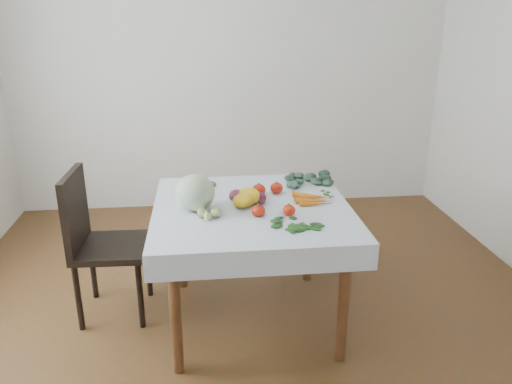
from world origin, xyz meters
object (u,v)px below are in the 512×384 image
Objects in this scene: table at (252,222)px; carrot_bunch at (314,199)px; heirloom_back at (249,196)px; cabbage at (195,193)px; chair at (96,235)px.

table is 4.75× the size of carrot_bunch.
table is 7.44× the size of heirloom_back.
heirloom_back is (-0.01, 0.04, 0.15)m from table.
table is at bearing 3.36° from cabbage.
carrot_bunch is at bearing 4.32° from table.
table is 0.39m from carrot_bunch.
table is at bearing -10.65° from chair.
carrot_bunch is (0.37, 0.03, 0.12)m from table.
table is at bearing -72.03° from heirloom_back.
cabbage reaches higher than heirloom_back.
cabbage is at bearing -176.13° from carrot_bunch.
cabbage reaches higher than carrot_bunch.
table is 0.16m from heirloom_back.
chair is 4.12× the size of cabbage.
chair is at bearing 171.65° from heirloom_back.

